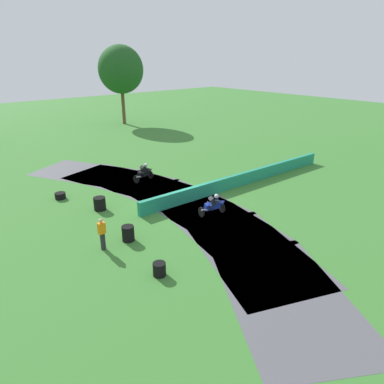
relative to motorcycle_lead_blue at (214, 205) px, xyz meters
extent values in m
plane|color=#38752D|center=(-0.03, 2.50, -0.64)|extent=(120.00, 120.00, 0.00)
cube|color=#515156|center=(-2.96, -7.16, -0.64)|extent=(8.05, 9.17, 0.01)
cube|color=#515156|center=(-1.44, -4.13, -0.64)|extent=(7.18, 9.09, 0.01)
cube|color=#515156|center=(-0.46, -0.88, -0.64)|extent=(6.09, 8.73, 0.01)
cube|color=#515156|center=(-0.05, 2.50, -0.64)|extent=(4.83, 8.12, 0.01)
cube|color=#515156|center=(-0.22, 5.89, -0.64)|extent=(5.60, 8.51, 0.01)
cube|color=#515156|center=(-0.97, 9.20, -0.64)|extent=(6.76, 8.97, 0.01)
cube|color=#515156|center=(-2.27, 12.34, -0.64)|extent=(7.72, 9.17, 0.01)
cube|color=#1E8466|center=(5.13, 2.31, -0.19)|extent=(17.27, 0.91, 0.90)
cylinder|color=black|center=(0.63, -0.05, -0.35)|extent=(0.25, 0.73, 0.73)
cylinder|color=black|center=(-0.73, 0.27, -0.35)|extent=(0.25, 0.73, 0.73)
cube|color=#1E38B2|center=(-0.07, 0.03, -0.06)|extent=(1.06, 0.59, 0.46)
ellipsoid|color=#1E38B2|center=(0.09, -0.07, 0.19)|extent=(0.50, 0.42, 0.30)
cone|color=#1E38B2|center=(0.59, -0.15, 0.05)|extent=(0.46, 0.44, 0.47)
cylinder|color=#B2B2B7|center=(-0.67, 0.08, -0.17)|extent=(0.42, 0.18, 0.18)
cube|color=#28282D|center=(-0.17, -0.04, 0.31)|extent=(0.56, 0.40, 0.62)
sphere|color=white|center=(0.03, -0.16, 0.58)|extent=(0.26, 0.26, 0.26)
cylinder|color=#28282D|center=(0.14, 0.06, 0.38)|extent=(0.44, 0.17, 0.24)
cylinder|color=#28282D|center=(0.06, -0.28, 0.29)|extent=(0.44, 0.17, 0.24)
cylinder|color=#28282D|center=(-0.21, 0.24, 0.00)|extent=(0.30, 0.19, 0.42)
cylinder|color=#28282D|center=(-0.28, -0.10, -0.09)|extent=(0.30, 0.19, 0.42)
cylinder|color=black|center=(0.87, 7.82, -0.35)|extent=(0.20, 0.71, 0.70)
cylinder|color=black|center=(-0.51, 7.61, -0.35)|extent=(0.20, 0.71, 0.70)
cube|color=black|center=(0.19, 7.66, -0.05)|extent=(1.04, 0.50, 0.44)
ellipsoid|color=black|center=(0.37, 7.64, 0.20)|extent=(0.48, 0.38, 0.29)
cone|color=black|center=(0.86, 7.74, 0.06)|extent=(0.43, 0.41, 0.46)
cylinder|color=#B2B2B7|center=(-0.39, 7.47, -0.16)|extent=(0.42, 0.17, 0.17)
cube|color=black|center=(0.12, 7.58, 0.32)|extent=(0.53, 0.42, 0.61)
sphere|color=white|center=(0.34, 7.56, 0.60)|extent=(0.26, 0.26, 0.26)
cylinder|color=black|center=(0.37, 7.79, 0.38)|extent=(0.43, 0.18, 0.24)
cylinder|color=black|center=(0.42, 7.44, 0.31)|extent=(0.43, 0.18, 0.24)
cylinder|color=black|center=(-0.02, 7.80, 0.00)|extent=(0.27, 0.21, 0.42)
cylinder|color=black|center=(0.04, 7.45, -0.07)|extent=(0.27, 0.21, 0.42)
cylinder|color=black|center=(-6.00, -2.89, -0.54)|extent=(0.56, 0.56, 0.20)
cylinder|color=black|center=(-6.00, -2.89, -0.34)|extent=(0.56, 0.56, 0.20)
cylinder|color=black|center=(-6.00, -2.89, -0.14)|extent=(0.56, 0.56, 0.20)
cylinder|color=black|center=(-5.42, 0.60, -0.54)|extent=(0.63, 0.63, 0.20)
cylinder|color=black|center=(-5.42, 0.60, -0.34)|extent=(0.63, 0.63, 0.20)
cylinder|color=black|center=(-5.42, 0.60, -0.14)|extent=(0.63, 0.63, 0.20)
cylinder|color=black|center=(-5.42, 0.60, 0.06)|extent=(0.63, 0.63, 0.20)
cylinder|color=black|center=(-4.73, 5.01, -0.54)|extent=(0.72, 0.72, 0.20)
cylinder|color=black|center=(-4.73, 5.01, -0.34)|extent=(0.72, 0.72, 0.20)
cylinder|color=black|center=(-4.73, 5.01, -0.14)|extent=(0.72, 0.72, 0.20)
cylinder|color=black|center=(-4.73, 5.01, 0.06)|extent=(0.72, 0.72, 0.20)
cylinder|color=black|center=(-5.88, 8.32, -0.54)|extent=(0.68, 0.68, 0.20)
cylinder|color=black|center=(-5.88, 8.32, -0.34)|extent=(0.68, 0.68, 0.20)
cylinder|color=#232328|center=(-6.78, 0.65, -0.21)|extent=(0.24, 0.24, 0.86)
cube|color=orange|center=(-6.78, 0.65, 0.50)|extent=(0.34, 0.22, 0.56)
sphere|color=tan|center=(-6.78, 0.65, 0.89)|extent=(0.20, 0.20, 0.20)
cylinder|color=brown|center=(10.98, 28.75, 1.61)|extent=(0.44, 0.44, 4.51)
ellipsoid|color=#1E511E|center=(10.98, 28.75, 6.31)|extent=(5.75, 5.75, 6.04)
camera|label=1|loc=(-13.26, -13.47, 8.20)|focal=33.01mm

